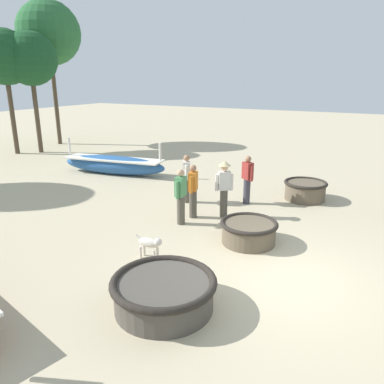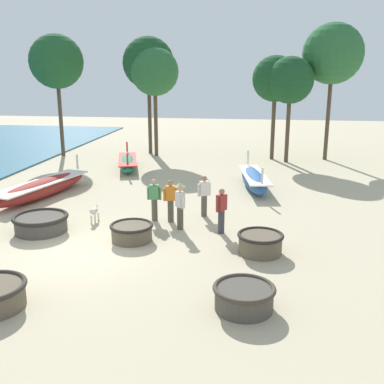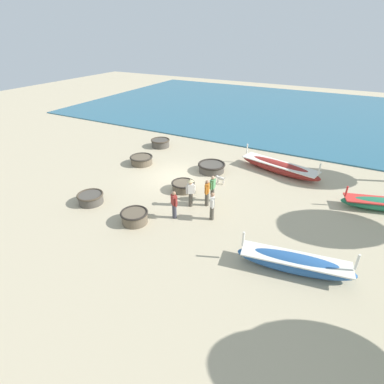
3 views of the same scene
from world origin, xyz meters
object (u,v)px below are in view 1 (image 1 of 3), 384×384
fisherman_standing_right (187,177)px  coracle_beside_post (164,292)px  coracle_tilted (249,231)px  tree_center (4,57)px  tree_tall_back (30,59)px  dog (150,244)px  fisherman_with_hat (181,195)px  coracle_front_right (305,190)px  tree_left_mid (49,33)px  fisherman_hauling (224,185)px  fisherman_crouching (193,190)px  fisherman_by_coracle (247,178)px  long_boat_blue_hull (114,164)px

fisherman_standing_right → coracle_beside_post: bearing=-155.0°
coracle_tilted → fisherman_standing_right: 3.55m
tree_center → tree_tall_back: size_ratio=1.01×
dog → fisherman_with_hat: bearing=11.7°
coracle_front_right → tree_left_mid: (4.06, 15.66, 5.97)m
tree_left_mid → fisherman_hauling: bearing=-116.1°
coracle_front_right → fisherman_crouching: bearing=142.1°
fisherman_hauling → dog: (-3.25, 0.37, -0.59)m
coracle_front_right → dog: bearing=160.5°
tree_center → fisherman_hauling: bearing=-104.6°
coracle_beside_post → fisherman_with_hat: bearing=25.4°
fisherman_with_hat → tree_left_mid: 16.24m
coracle_front_right → fisherman_standing_right: (-2.10, 3.35, 0.50)m
fisherman_with_hat → tree_tall_back: size_ratio=0.25×
fisherman_by_coracle → fisherman_with_hat: (-2.54, 0.99, 0.00)m
fisherman_crouching → tree_center: bearing=72.6°
fisherman_by_coracle → tree_center: 14.49m
coracle_beside_post → dog: coracle_beside_post is taller
fisherman_crouching → tree_center: 14.02m
coracle_front_right → coracle_beside_post: bearing=173.5°
fisherman_hauling → fisherman_by_coracle: fisherman_hauling is taller
fisherman_crouching → fisherman_standing_right: (1.13, 0.83, 0.00)m
coracle_tilted → tree_tall_back: size_ratio=0.23×
dog → fisherman_crouching: bearing=8.1°
long_boat_blue_hull → fisherman_crouching: size_ratio=3.02×
fisherman_with_hat → fisherman_standing_right: 1.91m
tree_center → tree_tall_back: 1.19m
tree_left_mid → long_boat_blue_hull: bearing=-119.1°
tree_tall_back → tree_center: bearing=134.5°
fisherman_with_hat → coracle_front_right: bearing=-33.7°
fisherman_hauling → fisherman_with_hat: 1.37m
long_boat_blue_hull → tree_center: size_ratio=0.76×
coracle_front_right → long_boat_blue_hull: (-0.27, 7.87, 0.07)m
dog → tree_center: bearing=62.8°
tree_tall_back → coracle_front_right: bearing=-96.3°
fisherman_crouching → tree_center: (4.01, 12.82, 4.03)m
dog → tree_center: (6.78, 13.21, 4.49)m
fisherman_with_hat → tree_tall_back: (5.46, 11.92, 3.96)m
coracle_beside_post → fisherman_hauling: fisherman_hauling is taller
long_boat_blue_hull → tree_center: bearing=82.0°
coracle_tilted → fisherman_with_hat: fisherman_with_hat is taller
long_boat_blue_hull → dog: (-5.74, -5.75, -0.04)m
fisherman_crouching → tree_tall_back: 13.51m
fisherman_standing_right → dog: size_ratio=2.29×
long_boat_blue_hull → tree_left_mid: 10.68m
fisherman_hauling → fisherman_by_coracle: (1.44, -0.18, -0.12)m
fisherman_by_coracle → tree_tall_back: (2.92, 12.91, 3.96)m
coracle_front_right → fisherman_crouching: (-3.23, 2.52, 0.50)m
long_boat_blue_hull → fisherman_by_coracle: (-1.04, -6.30, 0.43)m
long_boat_blue_hull → coracle_front_right: bearing=-88.1°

